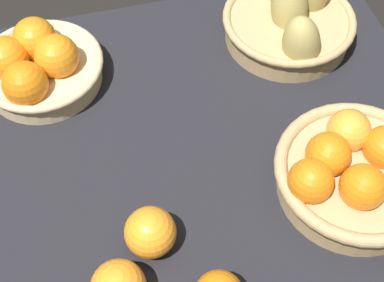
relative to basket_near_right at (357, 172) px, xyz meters
The scene contains 5 objects.
market_tray 26.32cm from the basket_near_right, 143.93° to the left, with size 84.00×72.00×3.00cm, color black.
basket_near_right is the anchor object (origin of this frame).
basket_far_right_pears 35.07cm from the basket_near_right, 86.30° to the left, with size 25.02×26.52×14.90cm.
basket_far_left 57.06cm from the basket_near_right, 142.08° to the left, with size 22.27×22.27×10.43cm.
loose_orange_front_gap 32.59cm from the basket_near_right, behind, with size 7.62×7.62×7.62cm, color orange.
Camera 1 is at (-15.31, -53.57, 80.17)cm, focal length 52.87 mm.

